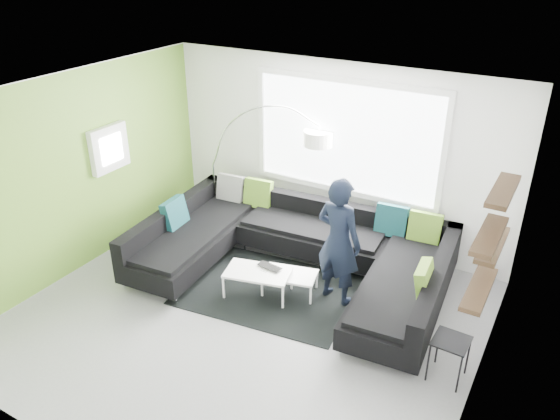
# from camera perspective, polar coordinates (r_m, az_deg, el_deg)

# --- Properties ---
(ground) EXTENTS (5.50, 5.50, 0.00)m
(ground) POSITION_cam_1_polar(r_m,az_deg,el_deg) (7.06, -3.63, -11.24)
(ground) COLOR gray
(ground) RESTS_ON ground
(room_shell) EXTENTS (5.54, 5.04, 2.82)m
(room_shell) POSITION_cam_1_polar(r_m,az_deg,el_deg) (6.26, -2.78, 2.86)
(room_shell) COLOR white
(room_shell) RESTS_ON ground
(sectional_sofa) EXTENTS (4.30, 2.87, 0.89)m
(sectional_sofa) POSITION_cam_1_polar(r_m,az_deg,el_deg) (7.54, 1.24, -4.84)
(sectional_sofa) COLOR black
(sectional_sofa) RESTS_ON ground
(rug) EXTENTS (2.47, 1.93, 0.01)m
(rug) POSITION_cam_1_polar(r_m,az_deg,el_deg) (7.54, -1.21, -8.33)
(rug) COLOR black
(rug) RESTS_ON ground
(coffee_table) EXTENTS (1.23, 0.90, 0.36)m
(coffee_table) POSITION_cam_1_polar(r_m,az_deg,el_deg) (7.38, -0.65, -7.55)
(coffee_table) COLOR silver
(coffee_table) RESTS_ON ground
(arc_lamp) EXTENTS (2.10, 1.21, 2.10)m
(arc_lamp) POSITION_cam_1_polar(r_m,az_deg,el_deg) (8.89, -6.99, 4.76)
(arc_lamp) COLOR silver
(arc_lamp) RESTS_ON ground
(side_table) EXTENTS (0.38, 0.38, 0.51)m
(side_table) POSITION_cam_1_polar(r_m,az_deg,el_deg) (6.36, 17.17, -14.63)
(side_table) COLOR black
(side_table) RESTS_ON ground
(person) EXTENTS (0.78, 0.64, 1.74)m
(person) POSITION_cam_1_polar(r_m,az_deg,el_deg) (6.97, 6.15, -3.29)
(person) COLOR black
(person) RESTS_ON ground
(laptop) EXTENTS (0.40, 0.30, 0.03)m
(laptop) POSITION_cam_1_polar(r_m,az_deg,el_deg) (7.31, -1.34, -6.14)
(laptop) COLOR black
(laptop) RESTS_ON coffee_table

